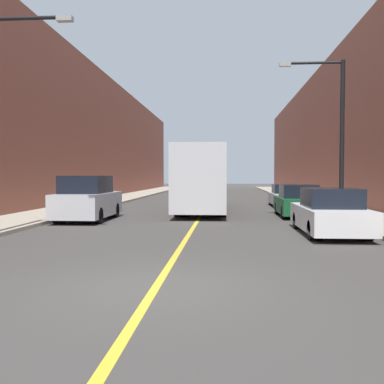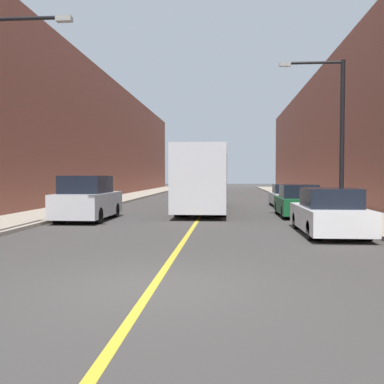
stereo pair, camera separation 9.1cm
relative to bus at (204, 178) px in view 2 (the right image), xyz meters
The scene contains 12 objects.
ground_plane 17.41m from the bus, 90.06° to the right, with size 200.00×200.00×0.00m, color #3F3D3A.
sidewalk_left 14.87m from the bus, 120.76° to the left, with size 3.07×72.00×0.14m, color #A89E8C.
sidewalk_right 14.85m from the bus, 59.37° to the left, with size 3.07×72.00×0.14m, color #A89E8C.
building_row_left 17.22m from the bus, 131.15° to the left, with size 4.00×72.00×10.74m, color brown.
building_row_right 17.24m from the bus, 48.95° to the left, with size 4.00×72.00×11.11m, color brown.
road_center_line 12.82m from the bus, 90.08° to the left, with size 0.16×72.00×0.01m, color gold.
bus is the anchor object (origin of this frame).
parked_suv_left 7.66m from the bus, 129.76° to the right, with size 1.98×4.56×1.98m.
car_right_near 10.98m from the bus, 64.54° to the right, with size 1.90×4.78×1.56m.
car_right_mid 5.84m from the bus, 35.38° to the right, with size 1.84×4.22×1.55m.
car_right_far 6.26m from the bus, 35.87° to the left, with size 1.78×4.34×1.44m.
street_lamp_right 8.17m from the bus, 40.09° to the right, with size 2.84×0.24×6.86m.
Camera 2 is at (1.33, -7.85, 1.99)m, focal length 42.00 mm.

